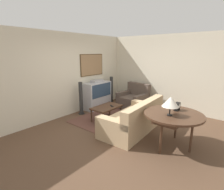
{
  "coord_description": "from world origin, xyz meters",
  "views": [
    {
      "loc": [
        -3.55,
        -2.61,
        2.1
      ],
      "look_at": [
        0.66,
        0.8,
        0.75
      ],
      "focal_mm": 28.0,
      "sensor_mm": 36.0,
      "label": 1
    }
  ],
  "objects_px": {
    "armchair": "(134,100)",
    "mantel_clock": "(177,107)",
    "couch": "(134,120)",
    "table_lamp": "(171,102)",
    "console_table": "(173,116)",
    "speaker_tower_left": "(81,99)",
    "speaker_tower_right": "(111,91)",
    "tv": "(98,95)",
    "coffee_table": "(107,108)"
  },
  "relations": [
    {
      "from": "couch",
      "to": "mantel_clock",
      "type": "xyz_separation_m",
      "value": [
        0.1,
        -1.08,
        0.57
      ]
    },
    {
      "from": "speaker_tower_right",
      "to": "couch",
      "type": "bearing_deg",
      "value": -127.44
    },
    {
      "from": "coffee_table",
      "to": "speaker_tower_right",
      "type": "bearing_deg",
      "value": 34.69
    },
    {
      "from": "console_table",
      "to": "speaker_tower_right",
      "type": "height_order",
      "value": "speaker_tower_right"
    },
    {
      "from": "couch",
      "to": "table_lamp",
      "type": "bearing_deg",
      "value": 69.26
    },
    {
      "from": "table_lamp",
      "to": "armchair",
      "type": "bearing_deg",
      "value": 46.67
    },
    {
      "from": "console_table",
      "to": "speaker_tower_right",
      "type": "relative_size",
      "value": 1.15
    },
    {
      "from": "table_lamp",
      "to": "speaker_tower_right",
      "type": "bearing_deg",
      "value": 58.44
    },
    {
      "from": "tv",
      "to": "mantel_clock",
      "type": "relative_size",
      "value": 6.11
    },
    {
      "from": "console_table",
      "to": "table_lamp",
      "type": "distance_m",
      "value": 0.41
    },
    {
      "from": "speaker_tower_right",
      "to": "speaker_tower_left",
      "type": "bearing_deg",
      "value": 180.0
    },
    {
      "from": "console_table",
      "to": "couch",
      "type": "bearing_deg",
      "value": 81.47
    },
    {
      "from": "table_lamp",
      "to": "mantel_clock",
      "type": "relative_size",
      "value": 2.32
    },
    {
      "from": "coffee_table",
      "to": "mantel_clock",
      "type": "distance_m",
      "value": 2.19
    },
    {
      "from": "tv",
      "to": "speaker_tower_right",
      "type": "relative_size",
      "value": 0.98
    },
    {
      "from": "speaker_tower_left",
      "to": "coffee_table",
      "type": "bearing_deg",
      "value": -83.9
    },
    {
      "from": "coffee_table",
      "to": "console_table",
      "type": "relative_size",
      "value": 0.75
    },
    {
      "from": "tv",
      "to": "speaker_tower_left",
      "type": "height_order",
      "value": "speaker_tower_left"
    },
    {
      "from": "speaker_tower_left",
      "to": "console_table",
      "type": "bearing_deg",
      "value": -92.51
    },
    {
      "from": "tv",
      "to": "couch",
      "type": "bearing_deg",
      "value": -110.61
    },
    {
      "from": "armchair",
      "to": "speaker_tower_right",
      "type": "relative_size",
      "value": 0.95
    },
    {
      "from": "console_table",
      "to": "armchair",
      "type": "bearing_deg",
      "value": 49.61
    },
    {
      "from": "couch",
      "to": "coffee_table",
      "type": "bearing_deg",
      "value": -97.87
    },
    {
      "from": "couch",
      "to": "armchair",
      "type": "xyz_separation_m",
      "value": [
        1.69,
        1.08,
        0.0
      ]
    },
    {
      "from": "coffee_table",
      "to": "console_table",
      "type": "distance_m",
      "value": 2.2
    },
    {
      "from": "console_table",
      "to": "speaker_tower_left",
      "type": "bearing_deg",
      "value": 87.49
    },
    {
      "from": "mantel_clock",
      "to": "speaker_tower_left",
      "type": "distance_m",
      "value": 3.21
    },
    {
      "from": "mantel_clock",
      "to": "tv",
      "type": "bearing_deg",
      "value": 77.7
    },
    {
      "from": "tv",
      "to": "console_table",
      "type": "height_order",
      "value": "tv"
    },
    {
      "from": "armchair",
      "to": "coffee_table",
      "type": "xyz_separation_m",
      "value": [
        -1.6,
        -0.03,
        0.1
      ]
    },
    {
      "from": "armchair",
      "to": "mantel_clock",
      "type": "relative_size",
      "value": 5.94
    },
    {
      "from": "tv",
      "to": "couch",
      "type": "relative_size",
      "value": 0.53
    },
    {
      "from": "table_lamp",
      "to": "speaker_tower_left",
      "type": "xyz_separation_m",
      "value": [
        0.32,
        3.19,
        -0.56
      ]
    },
    {
      "from": "tv",
      "to": "armchair",
      "type": "relative_size",
      "value": 1.03
    },
    {
      "from": "tv",
      "to": "console_table",
      "type": "relative_size",
      "value": 0.85
    },
    {
      "from": "couch",
      "to": "console_table",
      "type": "bearing_deg",
      "value": 78.38
    },
    {
      "from": "coffee_table",
      "to": "tv",
      "type": "bearing_deg",
      "value": 56.34
    },
    {
      "from": "coffee_table",
      "to": "console_table",
      "type": "xyz_separation_m",
      "value": [
        -0.25,
        -2.16,
        0.32
      ]
    },
    {
      "from": "couch",
      "to": "tv",
      "type": "bearing_deg",
      "value": -113.69
    },
    {
      "from": "table_lamp",
      "to": "mantel_clock",
      "type": "distance_m",
      "value": 0.49
    },
    {
      "from": "couch",
      "to": "table_lamp",
      "type": "distance_m",
      "value": 1.38
    },
    {
      "from": "armchair",
      "to": "couch",
      "type": "bearing_deg",
      "value": -51.84
    },
    {
      "from": "armchair",
      "to": "mantel_clock",
      "type": "xyz_separation_m",
      "value": [
        -1.59,
        -2.16,
        0.57
      ]
    },
    {
      "from": "mantel_clock",
      "to": "console_table",
      "type": "bearing_deg",
      "value": -174.74
    },
    {
      "from": "console_table",
      "to": "speaker_tower_right",
      "type": "xyz_separation_m",
      "value": [
        1.78,
        3.22,
        -0.19
      ]
    },
    {
      "from": "table_lamp",
      "to": "tv",
      "type": "bearing_deg",
      "value": 70.38
    },
    {
      "from": "tv",
      "to": "speaker_tower_right",
      "type": "height_order",
      "value": "speaker_tower_right"
    },
    {
      "from": "tv",
      "to": "table_lamp",
      "type": "bearing_deg",
      "value": -109.62
    },
    {
      "from": "tv",
      "to": "table_lamp",
      "type": "xyz_separation_m",
      "value": [
        -1.14,
        -3.2,
        0.58
      ]
    },
    {
      "from": "armchair",
      "to": "table_lamp",
      "type": "relative_size",
      "value": 2.55
    }
  ]
}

